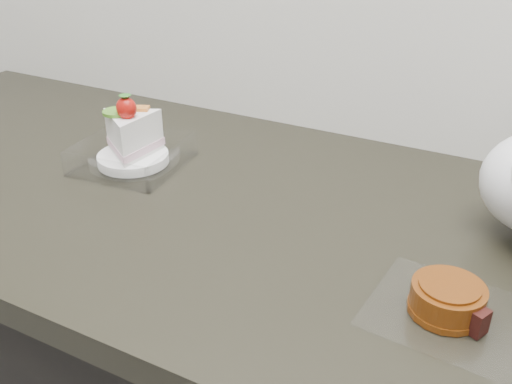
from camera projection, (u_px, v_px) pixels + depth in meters
The scene contains 2 objects.
cake_tray at pixel (132, 147), 0.92m from camera, with size 0.17×0.17×0.12m.
mooncake_wrap at pixel (448, 302), 0.61m from camera, with size 0.17×0.16×0.04m.
Camera 1 is at (0.18, 1.06, 1.31)m, focal length 40.00 mm.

